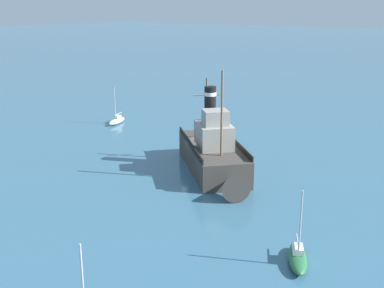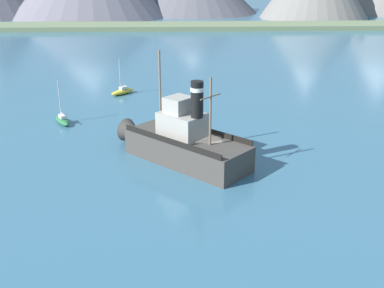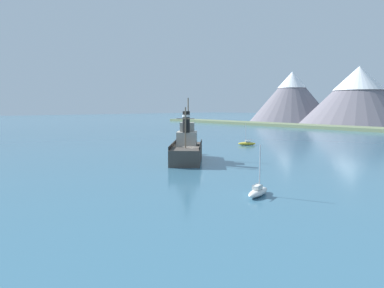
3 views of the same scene
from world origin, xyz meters
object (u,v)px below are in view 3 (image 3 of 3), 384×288
old_tugboat (187,149)px  sailboat_white (258,191)px  sailboat_yellow (247,143)px  sailboat_green (187,145)px

old_tugboat → sailboat_white: bearing=-21.8°
old_tugboat → sailboat_yellow: (-7.90, 23.50, -1.40)m
sailboat_green → sailboat_yellow: bearing=65.9°
old_tugboat → sailboat_green: 17.49m
old_tugboat → sailboat_green: (-13.43, 11.12, -1.40)m
old_tugboat → sailboat_yellow: old_tugboat is taller
sailboat_white → sailboat_yellow: bearing=132.1°
sailboat_yellow → sailboat_green: (-5.53, -12.38, 0.00)m
old_tugboat → sailboat_yellow: size_ratio=2.61×
old_tugboat → sailboat_green: bearing=140.4°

